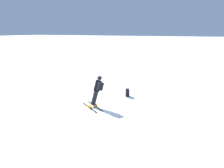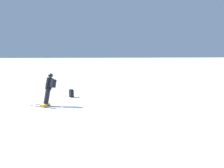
{
  "view_description": "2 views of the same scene",
  "coord_description": "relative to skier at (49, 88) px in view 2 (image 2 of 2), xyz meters",
  "views": [
    {
      "loc": [
        8.8,
        4.39,
        4.05
      ],
      "look_at": [
        1.05,
        1.24,
        1.52
      ],
      "focal_mm": 28.0,
      "sensor_mm": 36.0,
      "label": 1
    },
    {
      "loc": [
        12.62,
        1.69,
        2.75
      ],
      "look_at": [
        2.1,
        3.39,
        1.29
      ],
      "focal_mm": 35.0,
      "sensor_mm": 36.0,
      "label": 2
    }
  ],
  "objects": [
    {
      "name": "spare_backpack",
      "position": [
        -2.1,
        1.12,
        -0.72
      ],
      "size": [
        0.36,
        0.32,
        0.5
      ],
      "rotation": [
        0.0,
        0.0,
        0.43
      ],
      "color": "black",
      "rests_on": "ground"
    },
    {
      "name": "skier",
      "position": [
        0.0,
        0.0,
        0.0
      ],
      "size": [
        1.49,
        1.66,
        1.77
      ],
      "rotation": [
        0.0,
        0.0,
        -0.57
      ],
      "color": "black",
      "rests_on": "ground"
    },
    {
      "name": "ground_plane",
      "position": [
        -0.67,
        -0.19,
        -0.97
      ],
      "size": [
        300.0,
        300.0,
        0.0
      ],
      "primitive_type": "plane",
      "color": "white"
    }
  ]
}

